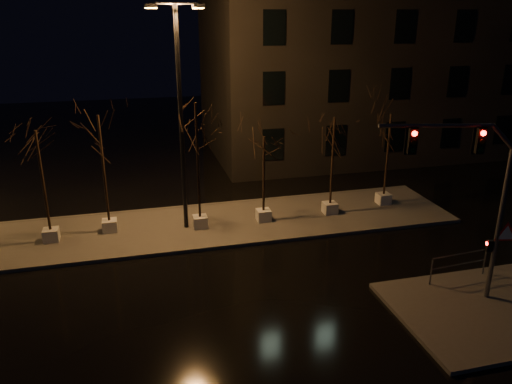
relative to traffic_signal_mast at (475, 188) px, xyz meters
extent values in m
plane|color=black|center=(-6.61, 2.61, -4.23)|extent=(90.00, 90.00, 0.00)
cube|color=#4E4C46|center=(-6.61, 8.61, -4.15)|extent=(22.00, 5.00, 0.15)
cube|color=#4E4C46|center=(0.89, -0.89, -4.15)|extent=(7.00, 5.00, 0.15)
cube|color=black|center=(7.39, 20.61, 3.27)|extent=(25.00, 12.00, 15.00)
cube|color=silver|center=(-14.49, 8.42, -3.80)|extent=(0.65, 0.65, 0.55)
cylinder|color=black|center=(-14.49, 8.42, -1.33)|extent=(0.11, 0.11, 4.39)
cube|color=silver|center=(-12.03, 8.84, -3.80)|extent=(0.65, 0.65, 0.55)
cylinder|color=black|center=(-12.03, 8.84, -1.12)|extent=(0.11, 0.11, 4.82)
cube|color=silver|center=(-7.95, 8.26, -3.80)|extent=(0.65, 0.65, 0.55)
cylinder|color=black|center=(-7.95, 8.26, -0.89)|extent=(0.11, 0.11, 5.27)
cube|color=silver|center=(-4.88, 8.30, -3.80)|extent=(0.65, 0.65, 0.55)
cylinder|color=black|center=(-4.88, 8.30, -1.73)|extent=(0.11, 0.11, 3.59)
cube|color=silver|center=(-1.44, 8.40, -3.80)|extent=(0.65, 0.65, 0.55)
cylinder|color=black|center=(-1.44, 8.40, -1.38)|extent=(0.11, 0.11, 4.29)
cube|color=silver|center=(1.78, 8.94, -3.80)|extent=(0.65, 0.65, 0.55)
cylinder|color=black|center=(1.78, 8.94, -1.44)|extent=(0.11, 0.11, 4.18)
cylinder|color=#56585E|center=(0.98, -0.22, -1.38)|extent=(0.16, 0.16, 5.39)
cylinder|color=#56585E|center=(-1.50, 0.35, 2.07)|extent=(3.53, 0.93, 0.13)
cube|color=black|center=(-0.07, 0.02, 1.57)|extent=(0.31, 0.25, 0.81)
cube|color=black|center=(-2.17, 0.50, 1.57)|extent=(0.31, 0.25, 0.81)
cube|color=black|center=(0.79, -0.18, -2.10)|extent=(0.23, 0.20, 0.40)
cone|color=red|center=(1.23, -0.33, -1.65)|extent=(0.92, 0.24, 0.93)
cylinder|color=black|center=(-8.58, 8.45, 0.82)|extent=(0.20, 0.20, 9.79)
cylinder|color=black|center=(-8.58, 8.45, 5.72)|extent=(2.14, 0.46, 0.10)
cube|color=#FAA532|center=(-9.55, 8.29, 5.57)|extent=(0.53, 0.35, 0.20)
cube|color=#FAA532|center=(-7.62, 8.61, 5.57)|extent=(0.53, 0.35, 0.20)
cylinder|color=#56585E|center=(-0.49, 1.01, -3.58)|extent=(0.05, 0.05, 0.99)
cylinder|color=#56585E|center=(1.92, 1.21, -3.58)|extent=(0.05, 0.05, 0.99)
cylinder|color=#56585E|center=(0.72, 1.11, -3.03)|extent=(2.41, 0.24, 0.04)
cylinder|color=#56585E|center=(0.72, 1.11, -3.47)|extent=(2.41, 0.24, 0.04)
camera|label=1|loc=(-10.68, -13.06, 5.40)|focal=35.00mm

